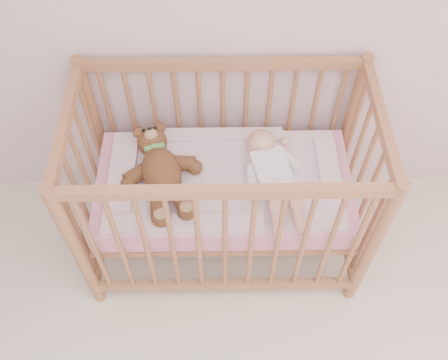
{
  "coord_description": "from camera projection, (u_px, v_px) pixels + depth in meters",
  "views": [
    {
      "loc": [
        -0.19,
        0.21,
        2.47
      ],
      "look_at": [
        -0.17,
        1.55,
        0.62
      ],
      "focal_mm": 40.0,
      "sensor_mm": 36.0,
      "label": 1
    }
  ],
  "objects": [
    {
      "name": "crib",
      "position": [
        224.0,
        186.0,
        2.41
      ],
      "size": [
        1.36,
        0.76,
        1.0
      ],
      "primitive_type": null,
      "color": "#B5734C",
      "rests_on": "floor"
    },
    {
      "name": "blanket",
      "position": [
        224.0,
        179.0,
        2.37
      ],
      "size": [
        1.1,
        0.58,
        0.06
      ],
      "primitive_type": null,
      "color": "#E69EB9",
      "rests_on": "mattress"
    },
    {
      "name": "teddy_bear",
      "position": [
        161.0,
        172.0,
        2.28
      ],
      "size": [
        0.55,
        0.66,
        0.16
      ],
      "primitive_type": null,
      "rotation": [
        0.0,
        0.0,
        0.3
      ],
      "color": "brown",
      "rests_on": "blanket"
    },
    {
      "name": "mattress",
      "position": [
        224.0,
        188.0,
        2.43
      ],
      "size": [
        1.22,
        0.62,
        0.13
      ],
      "primitive_type": "cube",
      "color": "pink",
      "rests_on": "crib"
    },
    {
      "name": "baby",
      "position": [
        272.0,
        172.0,
        2.29
      ],
      "size": [
        0.41,
        0.65,
        0.15
      ],
      "primitive_type": null,
      "rotation": [
        0.0,
        0.0,
        0.21
      ],
      "color": "white",
      "rests_on": "blanket"
    }
  ]
}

